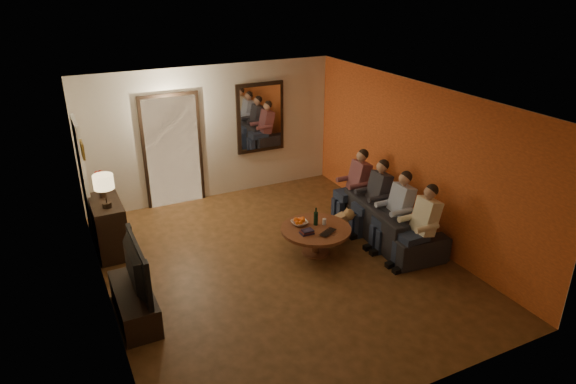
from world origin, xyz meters
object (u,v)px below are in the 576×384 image
person_d (356,187)px  dog (336,225)px  tv (129,268)px  person_a (421,229)px  coffee_table (316,241)px  wine_bottle (316,216)px  table_lamp (105,191)px  person_c (375,200)px  bowl (299,223)px  person_b (397,213)px  sofa (389,220)px  dresser (109,227)px  laptop (330,233)px  tv_stand (135,303)px

person_d → dog: 1.01m
tv → person_a: bearing=-97.8°
coffee_table → wine_bottle: wine_bottle is taller
table_lamp → person_c: size_ratio=0.45×
dog → bowl: dog is taller
tv → coffee_table: (2.92, 0.40, -0.52)m
table_lamp → bowl: table_lamp is taller
person_b → coffee_table: person_b is taller
sofa → person_c: size_ratio=1.84×
sofa → person_d: 0.95m
sofa → person_a: (-0.10, -0.90, 0.28)m
person_c → dresser: bearing=162.7°
table_lamp → sofa: (4.30, -1.39, -0.82)m
person_d → dog: (-0.76, -0.58, -0.32)m
table_lamp → person_d: 4.26m
person_a → person_c: (0.00, 1.20, 0.00)m
coffee_table → laptop: bearing=-70.3°
wine_bottle → coffee_table: bearing=-116.6°
laptop → person_a: bearing=-59.1°
dresser → person_d: person_d is taller
person_b → dog: 1.03m
coffee_table → tv_stand: bearing=-172.2°
dog → tv: bearing=-156.7°
table_lamp → laptop: (3.02, -1.59, -0.68)m
dresser → sofa: (4.30, -1.61, -0.11)m
dog → table_lamp: bearing=175.5°
bowl → table_lamp: bearing=158.4°
tv → dog: bearing=-79.4°
bowl → sofa: bearing=-10.8°
sofa → wine_bottle: wine_bottle is taller
tv_stand → table_lamp: bearing=90.0°
bowl → person_c: bearing=0.1°
person_b → person_c: bearing=90.0°
sofa → laptop: size_ratio=6.73×
dog → laptop: dog is taller
person_d → table_lamp: bearing=173.4°
dresser → table_lamp: 0.74m
person_b → person_c: size_ratio=1.00×
person_d → coffee_table: 1.56m
person_c → bowl: 1.46m
tv_stand → coffee_table: size_ratio=1.10×
person_c → laptop: 1.29m
dresser → wine_bottle: bearing=-25.6°
table_lamp → tv: bearing=-90.0°
tv_stand → person_c: person_c is taller
bowl → laptop: 0.57m
tv_stand → person_c: (4.20, 0.62, 0.39)m
dresser → bowl: (2.74, -1.31, 0.05)m
tv_stand → person_a: person_a is taller
dresser → person_b: person_b is taller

